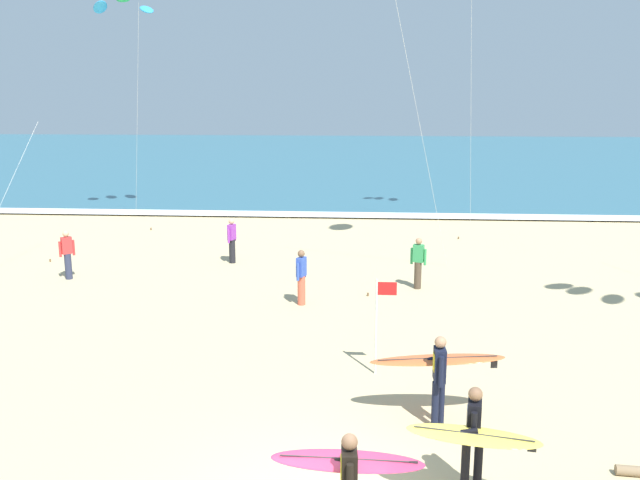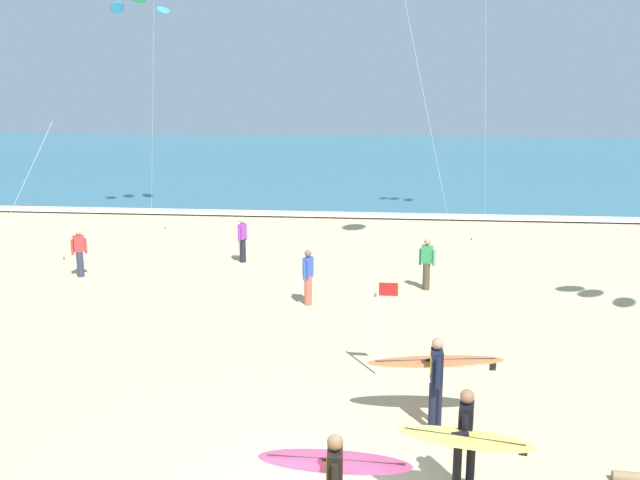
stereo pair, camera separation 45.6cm
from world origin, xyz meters
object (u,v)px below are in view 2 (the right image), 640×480
object	(u,v)px
surfer_trailing	(465,437)
bystander_red_top	(79,252)
surfer_third	(335,474)
bystander_green_top	(427,264)
kite_arc_emerald_close	(140,7)
bystander_purple_top	(242,240)
lifeguard_flag	(380,318)
surfer_lead	(436,369)
bystander_blue_top	(308,277)

from	to	relation	value
surfer_trailing	bystander_red_top	xyz separation A→B (m)	(-11.15, 11.36, -0.23)
surfer_third	bystander_red_top	bearing A→B (deg)	126.79
surfer_third	bystander_green_top	world-z (taller)	surfer_third
kite_arc_emerald_close	bystander_purple_top	world-z (taller)	kite_arc_emerald_close
surfer_third	lifeguard_flag	xyz separation A→B (m)	(0.47, 5.67, 0.22)
surfer_lead	bystander_blue_top	world-z (taller)	surfer_lead
surfer_lead	kite_arc_emerald_close	bearing A→B (deg)	122.08
surfer_trailing	surfer_lead	bearing A→B (deg)	96.26
surfer_third	bystander_red_top	world-z (taller)	surfer_third
bystander_red_top	bystander_green_top	bearing A→B (deg)	-1.62
surfer_third	bystander_red_top	size ratio (longest dim) A/B	1.32
surfer_trailing	kite_arc_emerald_close	bearing A→B (deg)	119.68
surfer_trailing	bystander_blue_top	size ratio (longest dim) A/B	1.25
surfer_lead	lifeguard_flag	distance (m)	2.33
kite_arc_emerald_close	bystander_blue_top	xyz separation A→B (m)	(9.21, -12.95, -8.86)
kite_arc_emerald_close	bystander_green_top	xyz separation A→B (m)	(12.61, -11.10, -8.86)
surfer_lead	kite_arc_emerald_close	size ratio (longest dim) A/B	0.25
surfer_lead	bystander_purple_top	distance (m)	12.88
surfer_lead	bystander_blue_top	xyz separation A→B (m)	(-3.14, 6.76, -0.24)
bystander_blue_top	lifeguard_flag	size ratio (longest dim) A/B	0.76
kite_arc_emerald_close	surfer_third	bearing A→B (deg)	-65.06
surfer_trailing	kite_arc_emerald_close	size ratio (longest dim) A/B	0.20
surfer_third	bystander_purple_top	xyz separation A→B (m)	(-4.52, 14.98, -0.23)
surfer_lead	surfer_trailing	distance (m)	2.45
surfer_trailing	surfer_third	xyz separation A→B (m)	(-1.78, -1.17, 0.00)
bystander_green_top	surfer_trailing	bearing A→B (deg)	-89.96
bystander_blue_top	bystander_red_top	distance (m)	8.04
bystander_blue_top	surfer_trailing	bearing A→B (deg)	-69.67
surfer_lead	kite_arc_emerald_close	distance (m)	24.80
surfer_trailing	bystander_purple_top	distance (m)	15.19
bystander_purple_top	lifeguard_flag	world-z (taller)	lifeguard_flag
surfer_third	lifeguard_flag	world-z (taller)	lifeguard_flag
bystander_purple_top	bystander_blue_top	distance (m)	5.45
surfer_trailing	lifeguard_flag	distance (m)	4.70
bystander_blue_top	kite_arc_emerald_close	bearing A→B (deg)	125.44
kite_arc_emerald_close	bystander_red_top	size ratio (longest dim) A/B	6.32
bystander_red_top	surfer_trailing	bearing A→B (deg)	-45.53
bystander_green_top	surfer_lead	bearing A→B (deg)	-91.73
surfer_third	lifeguard_flag	bearing A→B (deg)	85.24
surfer_third	lifeguard_flag	distance (m)	5.69
kite_arc_emerald_close	bystander_red_top	distance (m)	14.03
surfer_lead	kite_arc_emerald_close	xyz separation A→B (m)	(-12.35, 19.70, 8.62)
bystander_purple_top	lifeguard_flag	bearing A→B (deg)	-61.81
lifeguard_flag	kite_arc_emerald_close	bearing A→B (deg)	122.67
surfer_trailing	bystander_blue_top	world-z (taller)	surfer_trailing
bystander_red_top	surfer_lead	bearing A→B (deg)	-39.35
kite_arc_emerald_close	bystander_blue_top	distance (m)	18.19
kite_arc_emerald_close	bystander_green_top	distance (m)	18.99
bystander_green_top	lifeguard_flag	bearing A→B (deg)	-101.27
surfer_trailing	bystander_green_top	bearing A→B (deg)	90.04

